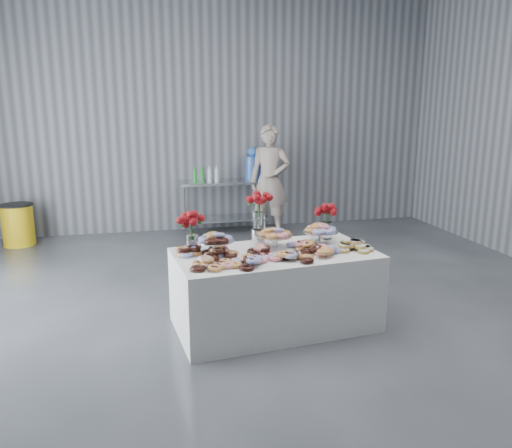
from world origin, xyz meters
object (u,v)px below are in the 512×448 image
at_px(display_table, 275,289).
at_px(water_jug, 253,165).
at_px(person, 270,181).
at_px(prep_table, 224,197).
at_px(trash_barrel, 18,225).

relative_size(display_table, water_jug, 3.43).
relative_size(display_table, person, 1.03).
relative_size(prep_table, water_jug, 2.71).
relative_size(person, trash_barrel, 2.83).
bearing_deg(trash_barrel, prep_table, 1.30).
distance_m(water_jug, trash_barrel, 3.85).
bearing_deg(trash_barrel, person, -3.54).
relative_size(prep_table, person, 0.82).
xyz_separation_m(display_table, water_jug, (0.64, 3.82, 0.77)).
height_order(display_table, person, person).
distance_m(display_table, trash_barrel, 4.88).
height_order(person, trash_barrel, person).
height_order(prep_table, water_jug, water_jug).
bearing_deg(water_jug, display_table, -99.48).
distance_m(display_table, prep_table, 3.83).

